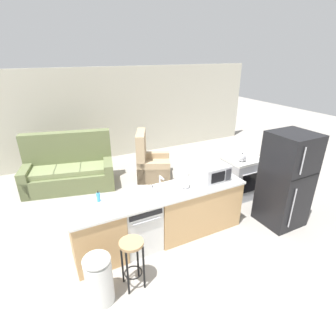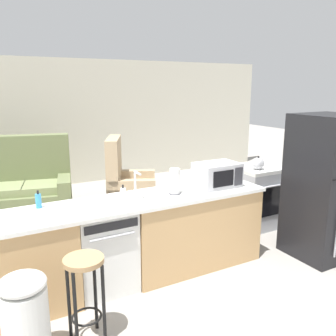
% 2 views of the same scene
% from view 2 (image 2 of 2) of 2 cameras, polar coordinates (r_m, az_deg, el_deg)
% --- Properties ---
extents(ground_plane, '(24.00, 24.00, 0.00)m').
position_cam_2_polar(ground_plane, '(4.05, -6.60, -17.46)').
color(ground_plane, gray).
extents(wall_back, '(10.00, 0.06, 2.60)m').
position_cam_2_polar(wall_back, '(7.66, -16.76, 6.86)').
color(wall_back, beige).
rests_on(wall_back, ground_plane).
extents(kitchen_counter, '(2.94, 0.66, 0.90)m').
position_cam_2_polar(kitchen_counter, '(3.94, -3.48, -11.43)').
color(kitchen_counter, tan).
rests_on(kitchen_counter, ground_plane).
extents(dishwasher, '(0.58, 0.61, 0.84)m').
position_cam_2_polar(dishwasher, '(3.78, -10.36, -12.73)').
color(dishwasher, white).
rests_on(dishwasher, ground_plane).
extents(stove_range, '(0.76, 0.68, 0.90)m').
position_cam_2_polar(stove_range, '(5.49, 14.34, -4.32)').
color(stove_range, '#A8AAB2').
rests_on(stove_range, ground_plane).
extents(refrigerator, '(0.72, 0.73, 1.73)m').
position_cam_2_polar(refrigerator, '(4.67, 23.78, -2.78)').
color(refrigerator, black).
rests_on(refrigerator, ground_plane).
extents(microwave, '(0.50, 0.37, 0.28)m').
position_cam_2_polar(microwave, '(4.19, 7.88, -1.07)').
color(microwave, '#B7B7BC').
rests_on(microwave, kitchen_counter).
extents(sink_faucet, '(0.07, 0.18, 0.30)m').
position_cam_2_polar(sink_faucet, '(3.70, -5.20, -3.02)').
color(sink_faucet, silver).
rests_on(sink_faucet, kitchen_counter).
extents(paper_towel_roll, '(0.14, 0.14, 0.28)m').
position_cam_2_polar(paper_towel_roll, '(3.86, 1.09, -2.19)').
color(paper_towel_roll, '#4C4C51').
rests_on(paper_towel_roll, kitchen_counter).
extents(soap_bottle, '(0.06, 0.06, 0.18)m').
position_cam_2_polar(soap_bottle, '(3.66, -7.23, -4.23)').
color(soap_bottle, silver).
rests_on(soap_bottle, kitchen_counter).
extents(dish_soap_bottle, '(0.06, 0.06, 0.18)m').
position_cam_2_polar(dish_soap_bottle, '(3.65, -20.07, -4.96)').
color(dish_soap_bottle, '#338CCC').
rests_on(dish_soap_bottle, kitchen_counter).
extents(kettle, '(0.21, 0.17, 0.19)m').
position_cam_2_polar(kettle, '(5.16, 14.26, 0.71)').
color(kettle, '#B2B2B7').
rests_on(kettle, stove_range).
extents(bar_stool, '(0.32, 0.32, 0.74)m').
position_cam_2_polar(bar_stool, '(3.03, -13.21, -17.32)').
color(bar_stool, tan).
rests_on(bar_stool, ground_plane).
extents(trash_bin, '(0.35, 0.35, 0.74)m').
position_cam_2_polar(trash_bin, '(3.02, -21.88, -21.60)').
color(trash_bin, white).
rests_on(trash_bin, ground_plane).
extents(couch, '(2.16, 1.34, 1.27)m').
position_cam_2_polar(couch, '(6.27, -24.43, -3.49)').
color(couch, '#667047').
rests_on(couch, ground_plane).
extents(armchair, '(1.09, 1.11, 1.20)m').
position_cam_2_polar(armchair, '(6.24, -6.70, -2.89)').
color(armchair, tan).
rests_on(armchair, ground_plane).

